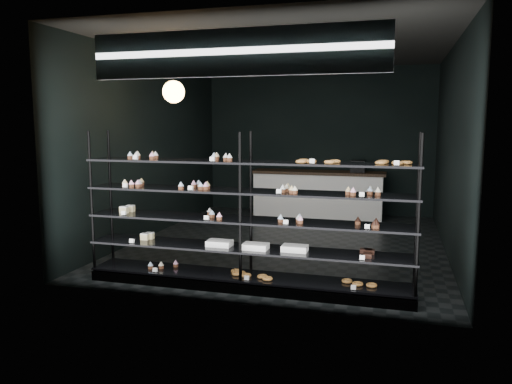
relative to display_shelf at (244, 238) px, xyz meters
The scene contains 5 objects.
room 2.64m from the display_shelf, 89.16° to the left, with size 5.01×6.01×3.20m.
display_shelf is the anchor object (origin of this frame).
signage 2.17m from the display_shelf, 85.68° to the right, with size 3.30×0.05×0.50m.
pendant_lamp 2.50m from the display_shelf, 142.81° to the left, with size 0.32×0.32×0.89m.
service_counter 4.95m from the display_shelf, 88.25° to the left, with size 2.83×0.65×1.23m.
Camera 1 is at (1.71, -8.09, 2.02)m, focal length 35.00 mm.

